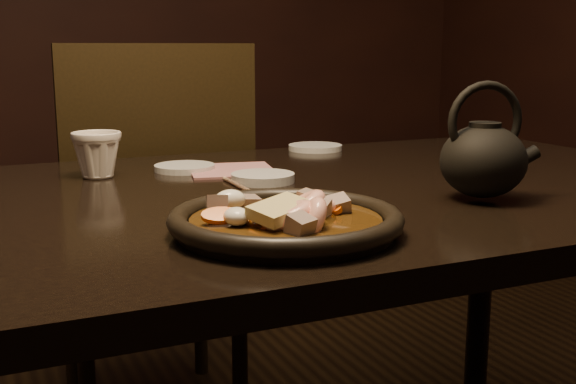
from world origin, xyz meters
name	(u,v)px	position (x,y,z in m)	size (l,w,h in m)	color
table	(290,234)	(0.00, 0.00, 0.67)	(1.60, 0.90, 0.75)	black
chair	(152,228)	(-0.07, 0.66, 0.54)	(0.48, 0.48, 0.99)	black
plate	(286,222)	(-0.13, -0.26, 0.77)	(0.30, 0.30, 0.03)	black
stirfry	(288,217)	(-0.12, -0.26, 0.77)	(0.21, 0.19, 0.06)	#37200A
soy_dish	(263,178)	(-0.02, 0.08, 0.76)	(0.11, 0.11, 0.02)	silver
saucer_left	(185,168)	(-0.11, 0.25, 0.76)	(0.11, 0.11, 0.01)	silver
saucer_right	(315,147)	(0.24, 0.39, 0.76)	(0.12, 0.12, 0.01)	silver
tea_cup	(97,153)	(-0.27, 0.24, 0.79)	(0.09, 0.08, 0.09)	silver
chopsticks	(249,191)	(-0.07, -0.01, 0.75)	(0.01, 0.25, 0.01)	tan
napkin	(231,170)	(-0.03, 0.20, 0.75)	(0.16, 0.16, 0.00)	#9F6362
teapot	(484,157)	(0.23, -0.20, 0.82)	(0.16, 0.13, 0.18)	black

